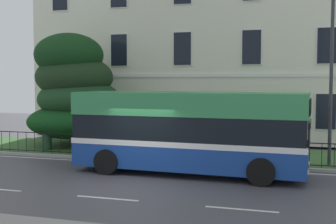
{
  "coord_description": "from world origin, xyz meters",
  "views": [
    {
      "loc": [
        5.46,
        -13.7,
        3.49
      ],
      "look_at": [
        0.06,
        4.36,
        2.18
      ],
      "focal_mm": 47.12,
      "sensor_mm": 36.0,
      "label": 1
    }
  ],
  "objects": [
    {
      "name": "street_lamp_post",
      "position": [
        6.67,
        5.13,
        4.41
      ],
      "size": [
        0.36,
        0.24,
        7.58
      ],
      "color": "#333338",
      "rests_on": "ground_plane"
    },
    {
      "name": "iron_verge_railing",
      "position": [
        -0.81,
        4.4,
        0.62
      ],
      "size": [
        17.1,
        0.04,
        0.97
      ],
      "color": "black",
      "rests_on": "ground_plane"
    },
    {
      "name": "evergreen_tree",
      "position": [
        -5.92,
        7.23,
        2.93
      ],
      "size": [
        5.05,
        5.05,
        5.91
      ],
      "color": "#423328",
      "rests_on": "ground_plane"
    },
    {
      "name": "litter_bin",
      "position": [
        -6.49,
        5.33,
        0.72
      ],
      "size": [
        0.46,
        0.46,
        1.19
      ],
      "color": "#23472D",
      "rests_on": "ground_plane"
    },
    {
      "name": "georgian_townhouse",
      "position": [
        -0.81,
        15.51,
        6.28
      ],
      "size": [
        19.31,
        11.05,
        12.28
      ],
      "color": "silver",
      "rests_on": "ground_plane"
    },
    {
      "name": "ground_plane",
      "position": [
        0.0,
        0.89,
        -0.02
      ],
      "size": [
        60.0,
        56.0,
        0.18
      ],
      "color": "#47454B"
    },
    {
      "name": "single_decker_bus",
      "position": [
        1.48,
        2.38,
        1.62
      ],
      "size": [
        8.81,
        2.92,
        3.09
      ],
      "rotation": [
        0.0,
        0.0,
        -0.04
      ],
      "color": "navy",
      "rests_on": "ground_plane"
    }
  ]
}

